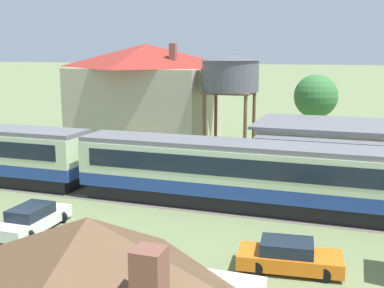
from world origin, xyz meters
The scene contains 9 objects.
ground_plane centered at (0.00, 0.00, 0.00)m, with size 600.00×600.00×0.00m, color #707F51.
passenger_train centered at (-3.41, 0.03, 2.17)m, with size 60.24×3.18×3.91m.
railway_track centered at (-4.15, 0.03, 0.01)m, with size 125.94×3.60×0.04m.
station_building centered at (1.55, 9.67, 1.98)m, with size 11.82×9.08×3.91m.
station_house_red_roof centered at (-16.31, 15.36, 5.01)m, with size 13.48×10.53×9.75m.
water_tower centered at (-7.23, 11.99, 7.18)m, with size 4.89×4.89×8.84m.
parked_car_orange_2 centered at (0.41, -7.46, 0.62)m, with size 4.51×2.24×1.31m.
parked_car_white centered at (-12.70, -7.12, 0.62)m, with size 2.19×4.54×1.33m.
yard_tree_2 centered at (-0.86, 18.85, 4.97)m, with size 4.02×4.02×7.00m.
Camera 1 is at (2.68, -26.70, 9.14)m, focal length 45.00 mm.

